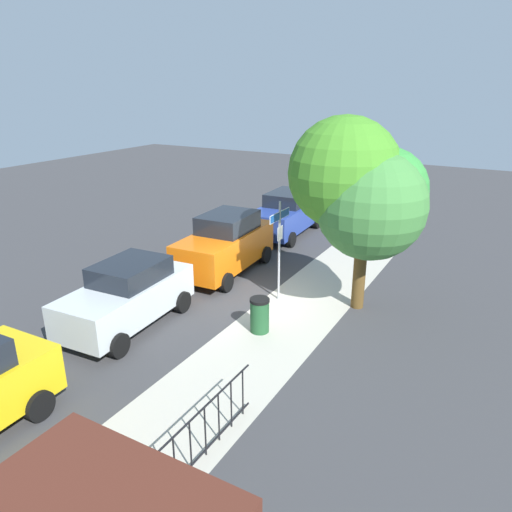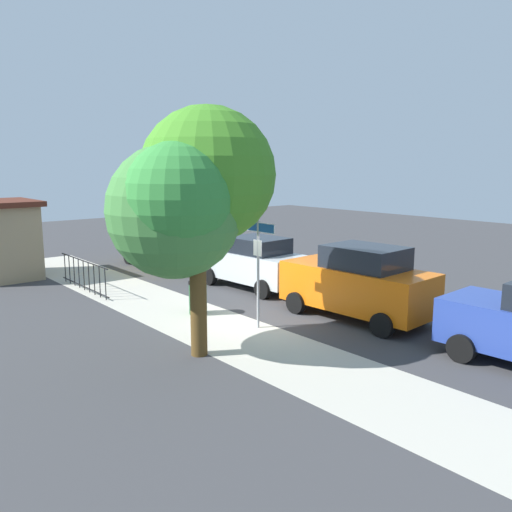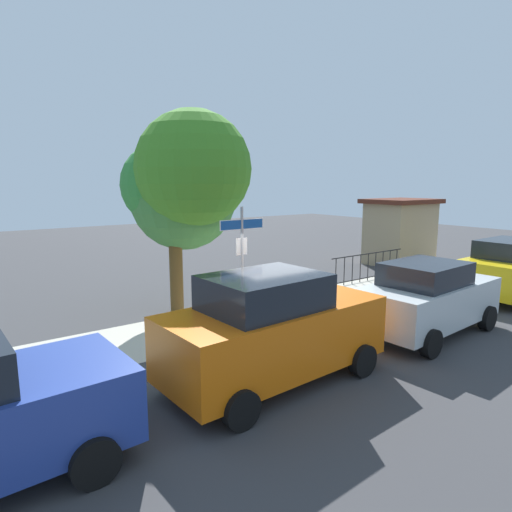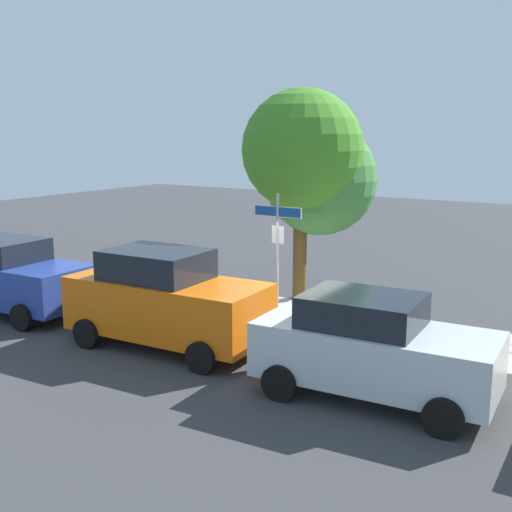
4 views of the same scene
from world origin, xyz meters
name	(u,v)px [view 3 (image 3 of 4)]	position (x,y,z in m)	size (l,w,h in m)	color
ground_plane	(268,331)	(0.00, 0.00, 0.00)	(60.00, 60.00, 0.00)	#38383A
sidewalk_strip	(293,306)	(2.00, 1.30, 0.00)	(24.00, 2.60, 0.00)	#AFAB9C
street_sign	(242,249)	(-0.50, 0.40, 2.11)	(1.27, 0.07, 3.16)	#9EA0A5
shade_tree	(183,184)	(-0.89, 2.73, 3.70)	(3.23, 3.95, 5.68)	#533B1B
car_orange	(273,329)	(-1.66, -2.32, 1.05)	(4.45, 2.19, 2.11)	orange
car_silver	(428,298)	(3.11, -2.48, 0.92)	(4.19, 2.15, 1.83)	silver
iron_fence	(368,266)	(6.65, 2.30, 0.56)	(3.98, 0.04, 1.07)	black
utility_shed	(400,231)	(10.64, 3.80, 1.53)	(3.21, 2.42, 2.99)	#998466
trash_bin	(293,295)	(1.64, 0.90, 0.49)	(0.55, 0.55, 0.98)	#1E4C28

